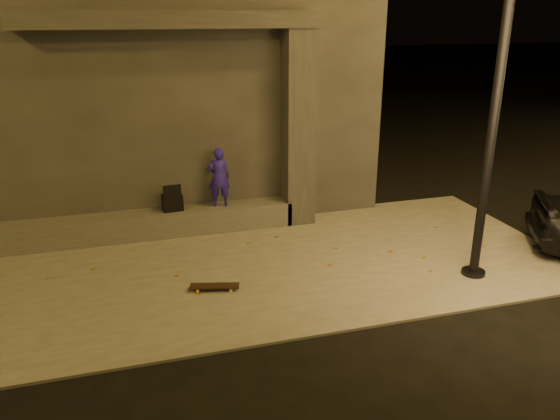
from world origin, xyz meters
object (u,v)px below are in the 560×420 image
object	(u,v)px
skateboarder	(219,177)
backpack	(172,201)
column	(298,130)
skateboard	(215,286)

from	to	relation	value
skateboarder	backpack	xyz separation A→B (m)	(-0.87, 0.00, -0.38)
skateboarder	column	bearing A→B (deg)	-173.14
column	backpack	bearing A→B (deg)	180.00
skateboard	backpack	bearing A→B (deg)	112.39
column	skateboard	bearing A→B (deg)	-130.56
skateboarder	skateboard	bearing A→B (deg)	84.19
column	skateboarder	distance (m)	1.72
skateboarder	backpack	bearing A→B (deg)	6.86
column	skateboard	xyz separation A→B (m)	(-2.07, -2.41, -1.73)
skateboarder	skateboard	size ratio (longest dim) A/B	1.49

